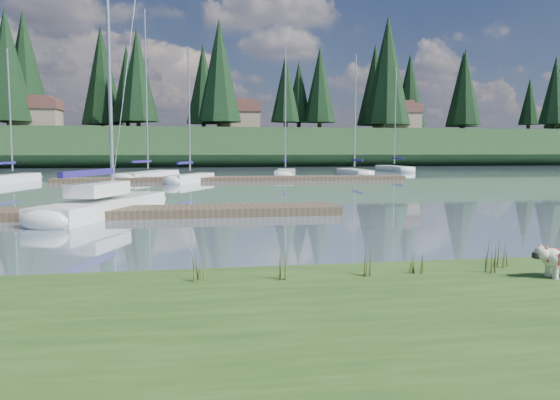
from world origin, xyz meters
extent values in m
plane|color=gray|center=(0.00, 30.00, 0.00)|extent=(200.00, 200.00, 0.00)
cube|color=#2F521D|center=(0.00, -6.00, 0.17)|extent=(60.00, 9.00, 0.35)
cube|color=#1C351A|center=(0.00, 73.00, 2.50)|extent=(200.00, 20.00, 5.00)
cylinder|color=silver|center=(4.19, -3.16, 0.45)|extent=(0.09, 0.09, 0.19)
cylinder|color=silver|center=(4.20, -2.97, 0.45)|extent=(0.09, 0.09, 0.19)
ellipsoid|color=silver|center=(4.01, -3.05, 0.74)|extent=(0.23, 0.24, 0.22)
cube|color=black|center=(3.92, -3.05, 0.71)|extent=(0.07, 0.11, 0.09)
cube|color=white|center=(-4.41, 9.70, 0.22)|extent=(4.00, 7.32, 0.70)
ellipsoid|color=white|center=(-3.17, 13.08, 0.22)|extent=(2.15, 2.38, 0.70)
cylinder|color=silver|center=(-4.18, 10.32, 6.25)|extent=(0.14, 0.14, 10.91)
cube|color=navy|center=(-4.77, 8.70, 1.55)|extent=(1.31, 3.14, 0.20)
cube|color=white|center=(-4.55, 9.32, 0.95)|extent=(1.97, 2.85, 0.45)
cube|color=#4C3D2C|center=(-4.00, 9.00, 0.15)|extent=(16.00, 2.00, 0.30)
cube|color=#4C3D2C|center=(2.00, 30.00, 0.15)|extent=(26.00, 2.20, 0.30)
cube|color=white|center=(-13.70, 30.63, 0.22)|extent=(2.49, 5.76, 0.70)
ellipsoid|color=white|center=(-13.08, 33.37, 0.22)|extent=(1.53, 1.77, 0.70)
cylinder|color=silver|center=(-13.70, 30.63, 5.06)|extent=(0.12, 0.12, 8.51)
cube|color=navy|center=(-13.87, 29.88, 1.40)|extent=(0.69, 2.22, 0.20)
cube|color=white|center=(-4.58, 34.04, 0.22)|extent=(4.70, 8.03, 0.70)
ellipsoid|color=white|center=(-3.06, 37.71, 0.22)|extent=(2.43, 2.66, 0.70)
cylinder|color=silver|center=(-4.58, 34.04, 7.01)|extent=(0.12, 0.12, 12.42)
cube|color=navy|center=(-4.99, 33.04, 1.40)|extent=(1.39, 3.00, 0.20)
cube|color=white|center=(-1.28, 28.87, 0.22)|extent=(3.62, 5.50, 0.70)
ellipsoid|color=white|center=(-0.03, 31.34, 0.22)|extent=(1.76, 1.89, 0.70)
cylinder|color=silver|center=(-1.28, 28.87, 5.15)|extent=(0.12, 0.12, 8.70)
cube|color=navy|center=(-1.62, 28.20, 1.40)|extent=(1.17, 2.05, 0.20)
cube|color=white|center=(6.87, 35.76, 0.22)|extent=(2.96, 6.92, 0.70)
ellipsoid|color=white|center=(7.60, 39.05, 0.22)|extent=(1.84, 2.12, 0.70)
cylinder|color=silver|center=(6.87, 35.76, 5.99)|extent=(0.12, 0.12, 10.38)
cube|color=navy|center=(6.67, 34.86, 1.40)|extent=(0.78, 2.66, 0.20)
cube|color=white|center=(13.24, 36.29, 0.22)|extent=(1.55, 6.38, 0.70)
ellipsoid|color=white|center=(13.19, 39.47, 0.22)|extent=(1.41, 1.76, 0.70)
cylinder|color=silver|center=(13.24, 36.29, 5.70)|extent=(0.12, 0.12, 9.80)
cube|color=navy|center=(13.25, 35.42, 1.40)|extent=(0.24, 2.53, 0.20)
cube|color=white|center=(20.29, 44.80, 0.22)|extent=(1.86, 6.89, 0.70)
ellipsoid|color=white|center=(20.14, 48.21, 0.22)|extent=(1.57, 1.93, 0.70)
cylinder|color=silver|center=(20.29, 44.80, 5.89)|extent=(0.12, 0.12, 10.17)
cube|color=navy|center=(20.34, 43.87, 1.40)|extent=(0.32, 2.72, 0.20)
cone|color=#475B23|center=(-0.05, -2.46, 0.60)|extent=(0.03, 0.03, 0.49)
cone|color=brown|center=(0.06, -2.53, 0.55)|extent=(0.03, 0.03, 0.39)
cone|color=#475B23|center=(0.01, -2.43, 0.62)|extent=(0.03, 0.03, 0.54)
cone|color=brown|center=(0.09, -2.49, 0.52)|extent=(0.03, 0.03, 0.35)
cone|color=#475B23|center=(-0.03, -2.54, 0.57)|extent=(0.03, 0.03, 0.44)
cone|color=#475B23|center=(1.35, -2.43, 0.60)|extent=(0.03, 0.03, 0.50)
cone|color=brown|center=(1.46, -2.50, 0.55)|extent=(0.03, 0.03, 0.40)
cone|color=#475B23|center=(1.41, -2.40, 0.62)|extent=(0.03, 0.03, 0.55)
cone|color=brown|center=(1.49, -2.46, 0.52)|extent=(0.03, 0.03, 0.35)
cone|color=#475B23|center=(1.37, -2.51, 0.57)|extent=(0.03, 0.03, 0.45)
cone|color=#475B23|center=(3.39, -2.61, 0.63)|extent=(0.03, 0.03, 0.56)
cone|color=brown|center=(3.50, -2.68, 0.57)|extent=(0.03, 0.03, 0.45)
cone|color=#475B23|center=(3.45, -2.58, 0.66)|extent=(0.03, 0.03, 0.62)
cone|color=brown|center=(3.53, -2.64, 0.55)|extent=(0.03, 0.03, 0.39)
cone|color=#475B23|center=(3.41, -2.69, 0.60)|extent=(0.03, 0.03, 0.50)
cone|color=#475B23|center=(-1.32, -2.29, 0.61)|extent=(0.03, 0.03, 0.51)
cone|color=brown|center=(-1.21, -2.36, 0.56)|extent=(0.03, 0.03, 0.41)
cone|color=#475B23|center=(-1.26, -2.26, 0.63)|extent=(0.03, 0.03, 0.57)
cone|color=brown|center=(-1.18, -2.32, 0.53)|extent=(0.03, 0.03, 0.36)
cone|color=#475B23|center=(-1.30, -2.37, 0.58)|extent=(0.03, 0.03, 0.46)
cone|color=#475B23|center=(2.18, -2.43, 0.51)|extent=(0.03, 0.03, 0.32)
cone|color=brown|center=(2.29, -2.50, 0.48)|extent=(0.03, 0.03, 0.26)
cone|color=#475B23|center=(2.24, -2.40, 0.53)|extent=(0.03, 0.03, 0.35)
cone|color=brown|center=(2.32, -2.46, 0.46)|extent=(0.03, 0.03, 0.22)
cone|color=#475B23|center=(2.20, -2.51, 0.49)|extent=(0.03, 0.03, 0.29)
cone|color=#475B23|center=(3.79, -2.23, 0.59)|extent=(0.03, 0.03, 0.47)
cone|color=brown|center=(3.90, -2.30, 0.54)|extent=(0.03, 0.03, 0.38)
cone|color=#475B23|center=(3.85, -2.20, 0.61)|extent=(0.03, 0.03, 0.52)
cone|color=brown|center=(3.93, -2.26, 0.52)|extent=(0.03, 0.03, 0.33)
cone|color=#475B23|center=(3.81, -2.31, 0.56)|extent=(0.03, 0.03, 0.43)
cube|color=#33281C|center=(0.00, -1.60, 0.07)|extent=(60.00, 0.50, 0.14)
cylinder|color=#382619|center=(-25.00, 68.00, 5.90)|extent=(0.60, 0.60, 1.80)
cone|color=black|center=(-25.00, 68.00, 13.55)|extent=(6.60, 6.60, 15.00)
cylinder|color=#382619|center=(-10.00, 72.00, 5.90)|extent=(0.60, 0.60, 1.80)
cone|color=black|center=(-10.00, 72.00, 11.75)|extent=(4.84, 4.84, 11.00)
cylinder|color=#382619|center=(3.00, 66.00, 5.90)|extent=(0.60, 0.60, 1.80)
cone|color=black|center=(3.00, 66.00, 13.10)|extent=(6.16, 6.16, 14.00)
cylinder|color=#382619|center=(15.00, 70.00, 5.90)|extent=(0.60, 0.60, 1.80)
cone|color=black|center=(15.00, 70.00, 10.85)|extent=(3.96, 3.96, 9.00)
cylinder|color=#382619|center=(28.00, 68.00, 5.90)|extent=(0.60, 0.60, 1.80)
cone|color=black|center=(28.00, 68.00, 14.00)|extent=(7.04, 7.04, 16.00)
cylinder|color=#382619|center=(42.00, 71.00, 5.90)|extent=(0.60, 0.60, 1.80)
cone|color=black|center=(42.00, 71.00, 12.20)|extent=(5.28, 5.28, 12.00)
cylinder|color=#382619|center=(55.00, 67.00, 5.90)|extent=(0.60, 0.60, 1.80)
cone|color=black|center=(55.00, 67.00, 11.52)|extent=(4.62, 4.62, 10.50)
cube|color=gray|center=(-22.00, 70.00, 6.40)|extent=(6.00, 5.00, 2.80)
cube|color=brown|center=(-22.00, 70.00, 8.50)|extent=(6.30, 5.30, 1.40)
cube|color=brown|center=(-22.00, 70.00, 9.30)|extent=(4.20, 3.60, 0.70)
cube|color=gray|center=(6.00, 71.00, 6.40)|extent=(6.00, 5.00, 2.80)
cube|color=brown|center=(6.00, 71.00, 8.50)|extent=(6.30, 5.30, 1.40)
cube|color=brown|center=(6.00, 71.00, 9.30)|extent=(4.20, 3.60, 0.70)
cube|color=gray|center=(30.00, 69.00, 6.40)|extent=(6.00, 5.00, 2.80)
cube|color=brown|center=(30.00, 69.00, 8.50)|extent=(6.30, 5.30, 1.40)
cube|color=brown|center=(30.00, 69.00, 9.30)|extent=(4.20, 3.60, 0.70)
camera|label=1|loc=(-1.39, -10.63, 2.36)|focal=35.00mm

